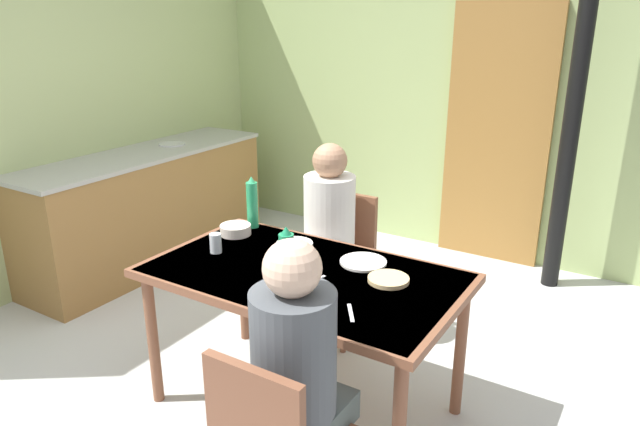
# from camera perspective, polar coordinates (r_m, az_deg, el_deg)

# --- Properties ---
(ground_plane) EXTENTS (6.55, 6.55, 0.00)m
(ground_plane) POSITION_cam_1_polar(r_m,az_deg,el_deg) (3.33, -7.49, -16.21)
(ground_plane) COLOR #BABCB9
(wall_back) EXTENTS (4.25, 0.10, 2.60)m
(wall_back) POSITION_cam_1_polar(r_m,az_deg,el_deg) (4.96, 10.83, 11.61)
(wall_back) COLOR #A2B873
(wall_back) RESTS_ON ground_plane
(wall_left) EXTENTS (0.10, 3.78, 2.60)m
(wall_left) POSITION_cam_1_polar(r_m,az_deg,el_deg) (4.70, -22.95, 10.07)
(wall_left) COLOR #A4B576
(wall_left) RESTS_ON ground_plane
(door_wooden) EXTENTS (0.80, 0.05, 2.00)m
(door_wooden) POSITION_cam_1_polar(r_m,az_deg,el_deg) (4.75, 16.95, 7.15)
(door_wooden) COLOR olive
(door_wooden) RESTS_ON ground_plane
(stove_pipe_column) EXTENTS (0.12, 0.12, 2.60)m
(stove_pipe_column) POSITION_cam_1_polar(r_m,az_deg,el_deg) (4.32, 23.62, 9.33)
(stove_pipe_column) COLOR black
(stove_pipe_column) RESTS_ON ground_plane
(kitchen_counter) EXTENTS (0.61, 2.12, 0.91)m
(kitchen_counter) POSITION_cam_1_polar(r_m,az_deg,el_deg) (4.81, -16.53, 0.53)
(kitchen_counter) COLOR olive
(kitchen_counter) RESTS_ON ground_plane
(dining_table) EXTENTS (1.49, 0.86, 0.75)m
(dining_table) POSITION_cam_1_polar(r_m,az_deg,el_deg) (2.79, -1.64, -7.14)
(dining_table) COLOR brown
(dining_table) RESTS_ON ground_plane
(chair_far_diner) EXTENTS (0.40, 0.40, 0.87)m
(chair_far_diner) POSITION_cam_1_polar(r_m,az_deg,el_deg) (3.59, 1.92, -4.13)
(chair_far_diner) COLOR brown
(chair_far_diner) RESTS_ON ground_plane
(person_near_diner) EXTENTS (0.30, 0.37, 0.77)m
(person_near_diner) POSITION_cam_1_polar(r_m,az_deg,el_deg) (2.08, -2.37, -13.81)
(person_near_diner) COLOR #47524F
(person_near_diner) RESTS_ON ground_plane
(person_far_diner) EXTENTS (0.30, 0.37, 0.77)m
(person_far_diner) POSITION_cam_1_polar(r_m,az_deg,el_deg) (3.38, 0.82, -0.48)
(person_far_diner) COLOR silver
(person_far_diner) RESTS_ON ground_plane
(water_bottle_green_near) EXTENTS (0.07, 0.07, 0.31)m
(water_bottle_green_near) POSITION_cam_1_polar(r_m,az_deg,el_deg) (2.49, -3.29, -4.88)
(water_bottle_green_near) COLOR #1C8453
(water_bottle_green_near) RESTS_ON dining_table
(water_bottle_green_far) EXTENTS (0.07, 0.07, 0.30)m
(water_bottle_green_far) POSITION_cam_1_polar(r_m,az_deg,el_deg) (3.30, -6.66, 0.94)
(water_bottle_green_far) COLOR #28985D
(water_bottle_green_far) RESTS_ON dining_table
(serving_bowl_center) EXTENTS (0.17, 0.17, 0.05)m
(serving_bowl_center) POSITION_cam_1_polar(r_m,az_deg,el_deg) (3.24, -8.29, -1.62)
(serving_bowl_center) COLOR silver
(serving_bowl_center) RESTS_ON dining_table
(dinner_plate_near_left) EXTENTS (0.19, 0.19, 0.01)m
(dinner_plate_near_left) POSITION_cam_1_polar(r_m,az_deg,el_deg) (3.07, -2.51, -3.03)
(dinner_plate_near_left) COLOR white
(dinner_plate_near_left) RESTS_ON dining_table
(dinner_plate_near_right) EXTENTS (0.23, 0.23, 0.01)m
(dinner_plate_near_right) POSITION_cam_1_polar(r_m,az_deg,el_deg) (2.86, 4.26, -4.81)
(dinner_plate_near_right) COLOR white
(dinner_plate_near_right) RESTS_ON dining_table
(drinking_glass_by_near_diner) EXTENTS (0.06, 0.06, 0.10)m
(drinking_glass_by_near_diner) POSITION_cam_1_polar(r_m,az_deg,el_deg) (3.00, -10.20, -2.93)
(drinking_glass_by_near_diner) COLOR silver
(drinking_glass_by_near_diner) RESTS_ON dining_table
(drinking_glass_by_far_diner) EXTENTS (0.06, 0.06, 0.09)m
(drinking_glass_by_far_diner) POSITION_cam_1_polar(r_m,az_deg,el_deg) (2.47, -0.17, -7.73)
(drinking_glass_by_far_diner) COLOR silver
(drinking_glass_by_far_diner) RESTS_ON dining_table
(bread_plate_sliced) EXTENTS (0.19, 0.19, 0.02)m
(bread_plate_sliced) POSITION_cam_1_polar(r_m,az_deg,el_deg) (2.68, 6.73, -6.48)
(bread_plate_sliced) COLOR #DBB77A
(bread_plate_sliced) RESTS_ON dining_table
(cutlery_knife_near) EXTENTS (0.10, 0.13, 0.00)m
(cutlery_knife_near) POSITION_cam_1_polar(r_m,az_deg,el_deg) (2.40, 3.03, -9.76)
(cutlery_knife_near) COLOR silver
(cutlery_knife_near) RESTS_ON dining_table
(cutlery_fork_near) EXTENTS (0.06, 0.15, 0.00)m
(cutlery_fork_near) POSITION_cam_1_polar(r_m,az_deg,el_deg) (2.67, -0.74, -6.63)
(cutlery_fork_near) COLOR silver
(cutlery_fork_near) RESTS_ON dining_table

